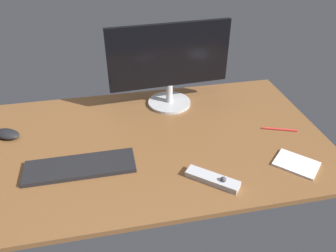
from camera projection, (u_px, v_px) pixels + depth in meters
desk at (154, 142)px, 136.55cm from camera, size 140.00×84.00×2.00cm
monitor at (169, 63)px, 148.47cm from camera, size 54.81×20.10×38.57cm
keyboard at (80, 167)px, 121.04cm from camera, size 39.50×12.94×1.66cm
computer_mouse at (7, 134)px, 136.77cm from camera, size 12.98×11.25×3.04cm
media_remote at (213, 179)px, 115.22cm from camera, size 17.57×15.84×3.56cm
notepad at (296, 164)px, 122.96cm from camera, size 18.24×18.34×0.81cm
pen at (280, 129)px, 141.51cm from camera, size 13.54×5.64×0.85cm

